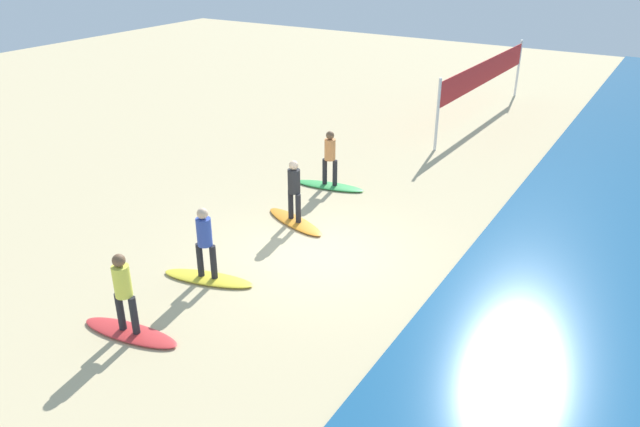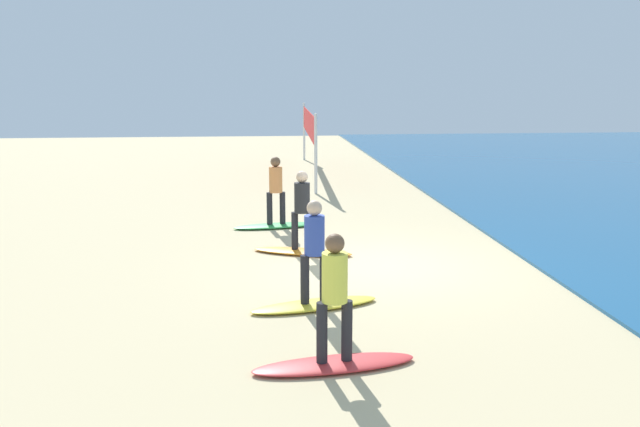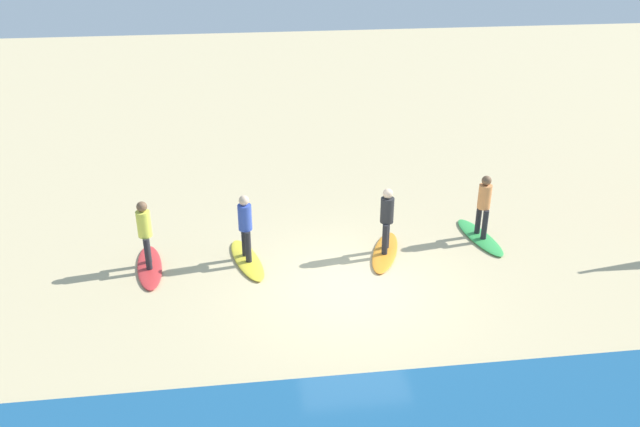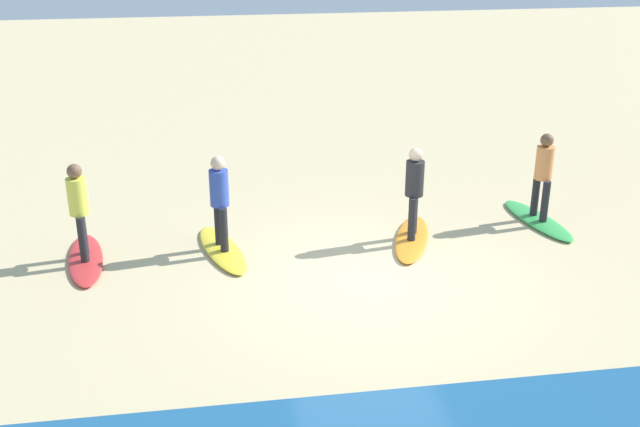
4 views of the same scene
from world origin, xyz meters
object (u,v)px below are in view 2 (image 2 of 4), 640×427
(surfer_orange, at_px, (302,205))
(surfer_yellow, at_px, (314,244))
(surfer_green, at_px, (276,185))
(surfboard_red, at_px, (334,364))
(volleyball_net, at_px, (309,127))
(surfer_red, at_px, (335,289))
(surfboard_orange, at_px, (302,252))
(surfboard_yellow, at_px, (315,305))
(surfboard_green, at_px, (276,226))

(surfer_orange, xyz_separation_m, surfer_yellow, (3.35, -0.05, 0.00))
(surfer_green, relative_size, surfer_yellow, 1.00)
(surfboard_red, bearing_deg, surfer_green, 85.49)
(surfer_green, xyz_separation_m, volleyball_net, (-9.27, 1.55, 0.75))
(surfer_yellow, relative_size, surfer_red, 1.00)
(surfboard_orange, height_order, volleyball_net, volleyball_net)
(surfer_red, bearing_deg, volleyball_net, 176.39)
(surfboard_yellow, xyz_separation_m, volleyball_net, (-15.18, 1.15, 1.74))
(surfer_orange, bearing_deg, volleyball_net, 174.69)
(surfer_green, xyz_separation_m, surfboard_red, (8.19, 0.45, -0.99))
(surfer_green, height_order, volleyball_net, volleyball_net)
(surfer_orange, distance_m, surfer_red, 5.63)
(surfer_yellow, distance_m, volleyball_net, 15.24)
(surfboard_green, xyz_separation_m, surfboard_orange, (2.56, 0.45, 0.00))
(surfboard_red, bearing_deg, surfboard_green, 85.49)
(volleyball_net, bearing_deg, surfboard_orange, -5.31)
(surfer_orange, bearing_deg, surfer_red, 0.00)
(surfer_orange, height_order, surfer_red, same)
(surfboard_yellow, bearing_deg, surfboard_green, 79.69)
(surfboard_green, relative_size, surfer_yellow, 1.28)
(surfboard_green, relative_size, surfer_orange, 1.28)
(surfboard_green, xyz_separation_m, surfboard_red, (8.19, 0.45, 0.00))
(surfboard_yellow, xyz_separation_m, surfer_yellow, (0.00, -0.00, 0.99))
(surfboard_yellow, bearing_deg, surfboard_red, -103.11)
(surfboard_yellow, bearing_deg, surfer_green, 79.69)
(surfboard_green, height_order, surfer_yellow, surfer_yellow)
(surfboard_green, height_order, volleyball_net, volleyball_net)
(surfboard_yellow, height_order, surfer_red, surfer_red)
(surfer_orange, relative_size, volleyball_net, 0.18)
(surfer_yellow, bearing_deg, surfboard_red, 1.15)
(surfer_green, distance_m, volleyball_net, 9.43)
(surfboard_green, relative_size, surfboard_red, 1.00)
(surfboard_yellow, height_order, surfboard_red, same)
(surfboard_yellow, distance_m, surfboard_red, 2.28)
(surfboard_yellow, height_order, surfer_yellow, surfer_yellow)
(surfboard_green, distance_m, surfer_yellow, 6.00)
(surfer_green, bearing_deg, surfboard_orange, 10.07)
(surfboard_yellow, distance_m, surfer_red, 2.49)
(surfer_yellow, xyz_separation_m, surfboard_red, (2.28, 0.05, -0.99))
(surfer_orange, bearing_deg, surfer_yellow, -0.78)
(surfboard_orange, height_order, surfboard_yellow, same)
(surfer_red, bearing_deg, surfer_yellow, -178.85)
(surfer_orange, distance_m, surfer_yellow, 3.35)
(surfboard_red, bearing_deg, volleyball_net, 78.70)
(surfboard_red, distance_m, volleyball_net, 17.58)
(surfer_green, bearing_deg, surfer_orange, 10.07)
(surfboard_green, relative_size, surfer_red, 1.28)
(surfboard_yellow, relative_size, surfer_yellow, 1.28)
(surfboard_yellow, distance_m, volleyball_net, 15.32)
(surfer_green, relative_size, volleyball_net, 0.18)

